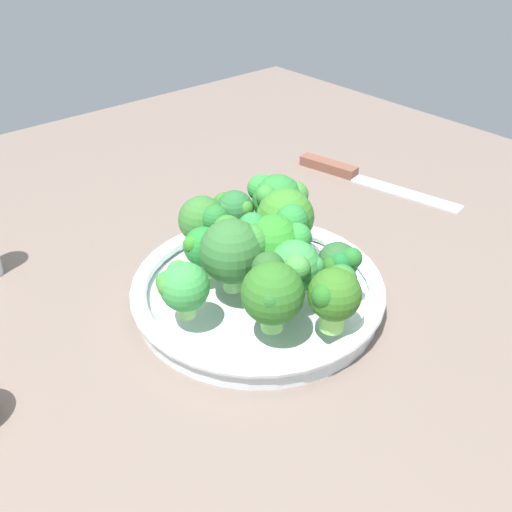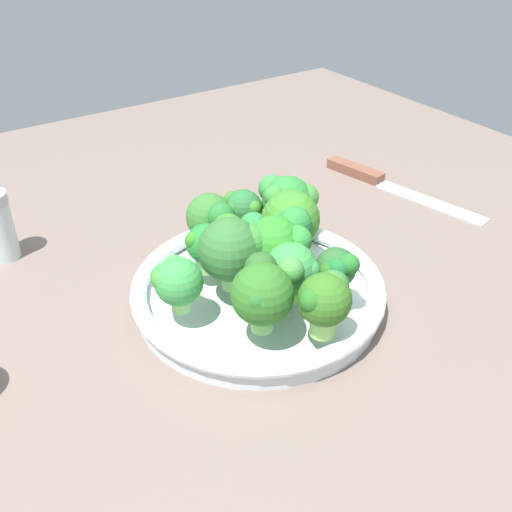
{
  "view_description": "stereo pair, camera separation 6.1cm",
  "coord_description": "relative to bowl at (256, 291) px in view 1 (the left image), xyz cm",
  "views": [
    {
      "loc": [
        -33.71,
        -41.21,
        39.9
      ],
      "look_at": [
        -0.28,
        -2.68,
        6.26
      ],
      "focal_mm": 41.07,
      "sensor_mm": 36.0,
      "label": 1
    },
    {
      "loc": [
        -28.87,
        -44.92,
        39.9
      ],
      "look_at": [
        -0.28,
        -2.68,
        6.26
      ],
      "focal_mm": 41.07,
      "sensor_mm": 36.0,
      "label": 2
    }
  ],
  "objects": [
    {
      "name": "broccoli_floret_1",
      "position": [
        3.5,
        8.05,
        5.35
      ],
      "size": [
        4.94,
        5.14,
        6.15
      ],
      "color": "#79BA4C",
      "rests_on": "bowl"
    },
    {
      "name": "broccoli_floret_3",
      "position": [
        -3.94,
        -6.77,
        5.85
      ],
      "size": [
        5.96,
        6.54,
        7.14
      ],
      "color": "#78BF5A",
      "rests_on": "bowl"
    },
    {
      "name": "broccoli_floret_10",
      "position": [
        5.54,
        1.56,
        6.29
      ],
      "size": [
        6.44,
        7.32,
        7.94
      ],
      "color": "#9DD564",
      "rests_on": "bowl"
    },
    {
      "name": "broccoli_floret_9",
      "position": [
        -3.43,
        4.7,
        4.77
      ],
      "size": [
        4.49,
        4.49,
        5.54
      ],
      "color": "#84C367",
      "rests_on": "bowl"
    },
    {
      "name": "broccoli_floret_6",
      "position": [
        1.48,
        -1.03,
        6.28
      ],
      "size": [
        6.35,
        6.66,
        7.56
      ],
      "color": "#88B651",
      "rests_on": "bowl"
    },
    {
      "name": "broccoli_floret_4",
      "position": [
        -9.23,
        0.19,
        5.04
      ],
      "size": [
        4.95,
        5.21,
        5.85
      ],
      "color": "#98D66E",
      "rests_on": "bowl"
    },
    {
      "name": "broccoli_floret_5",
      "position": [
        4.86,
        -7.12,
        5.01
      ],
      "size": [
        4.55,
        4.59,
        5.65
      ],
      "color": "#94D373",
      "rests_on": "bowl"
    },
    {
      "name": "broccoli_floret_7",
      "position": [
        0.25,
        -10.69,
        5.55
      ],
      "size": [
        5.57,
        5.06,
        6.52
      ],
      "color": "#96DA64",
      "rests_on": "bowl"
    },
    {
      "name": "broccoli_floret_0",
      "position": [
        8.18,
        5.66,
        6.25
      ],
      "size": [
        6.97,
        6.84,
        7.56
      ],
      "color": "#A0C96C",
      "rests_on": "bowl"
    },
    {
      "name": "broccoli_floret_11",
      "position": [
        0.8,
        -5.08,
        5.4
      ],
      "size": [
        5.37,
        5.56,
        6.48
      ],
      "color": "#99CA62",
      "rests_on": "bowl"
    },
    {
      "name": "broccoli_floret_8",
      "position": [
        -0.41,
        8.19,
        5.44
      ],
      "size": [
        5.45,
        6.61,
        6.55
      ],
      "color": "#77C15F",
      "rests_on": "bowl"
    },
    {
      "name": "bowl",
      "position": [
        0.0,
        0.0,
        0.0
      ],
      "size": [
        27.52,
        27.52,
        3.26
      ],
      "color": "silver",
      "rests_on": "ground_plane"
    },
    {
      "name": "ground_plane",
      "position": [
        0.28,
        2.68,
        -2.91
      ],
      "size": [
        130.0,
        130.0,
        2.5
      ],
      "primitive_type": "cube",
      "color": "#706057"
    },
    {
      "name": "knife",
      "position": [
        32.16,
        13.71,
        -1.11
      ],
      "size": [
        7.68,
        26.54,
        1.5
      ],
      "color": "silver",
      "rests_on": "ground_plane"
    },
    {
      "name": "broccoli_floret_2",
      "position": [
        -2.49,
        0.49,
        6.42
      ],
      "size": [
        7.12,
        6.93,
        7.98
      ],
      "color": "#82C064",
      "rests_on": "bowl"
    }
  ]
}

